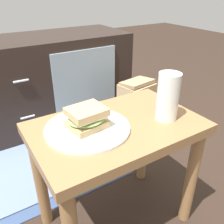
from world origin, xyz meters
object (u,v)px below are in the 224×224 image
(tv_cabinet, at_px, (55,79))
(plate, at_px, (87,128))
(beer_glass, at_px, (168,97))
(paper_bag, at_px, (136,110))
(sandwich_front, at_px, (87,118))

(tv_cabinet, distance_m, plate, 0.97)
(beer_glass, height_order, paper_bag, beer_glass)
(beer_glass, bearing_deg, sandwich_front, 163.70)
(beer_glass, distance_m, paper_bag, 0.69)
(tv_cabinet, xyz_separation_m, plate, (-0.22, -0.93, 0.17))
(plate, relative_size, sandwich_front, 2.05)
(beer_glass, bearing_deg, paper_bag, 61.52)
(tv_cabinet, relative_size, plate, 3.56)
(plate, distance_m, sandwich_front, 0.04)
(sandwich_front, bearing_deg, tv_cabinet, 76.51)
(sandwich_front, distance_m, beer_glass, 0.27)
(tv_cabinet, relative_size, paper_bag, 2.55)
(sandwich_front, xyz_separation_m, paper_bag, (0.54, 0.45, -0.32))
(plate, bearing_deg, tv_cabinet, 76.51)
(tv_cabinet, relative_size, sandwich_front, 7.29)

